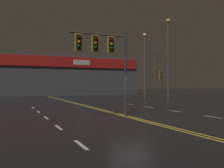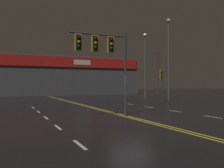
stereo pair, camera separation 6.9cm
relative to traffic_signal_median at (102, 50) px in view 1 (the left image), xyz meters
The scene contains 8 objects.
ground_plane 4.34m from the traffic_signal_median, 18.53° to the right, with size 200.00×200.00×0.00m, color black.
road_markings 5.03m from the traffic_signal_median, 37.23° to the right, with size 13.82×60.00×0.01m.
traffic_signal_median is the anchor object (origin of this frame).
traffic_signal_corner_northeast 14.92m from the traffic_signal_median, 42.03° to the left, with size 0.42×0.36×3.61m.
streetlight_near_left 21.70m from the traffic_signal_median, 52.50° to the left, with size 0.56×0.56×9.36m.
streetlight_near_right 19.82m from the traffic_signal_median, 42.70° to the left, with size 0.56×0.56×10.65m.
building_backdrop 36.52m from the traffic_signal_median, 87.49° to the left, with size 36.69×10.23×7.49m.
utility_pole_row 31.04m from the traffic_signal_median, 87.67° to the left, with size 46.68×0.26×10.07m.
Camera 1 is at (-6.93, -13.16, 1.92)m, focal length 40.00 mm.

